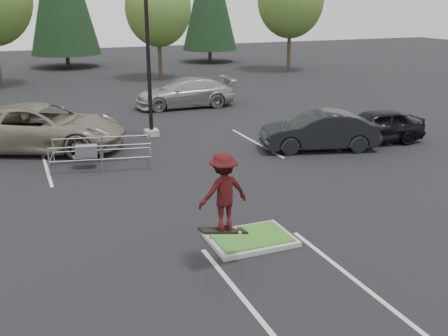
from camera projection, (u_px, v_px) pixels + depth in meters
name	position (u px, v px, depth m)	size (l,w,h in m)	color
ground	(251.00, 241.00, 13.94)	(120.00, 120.00, 0.00)	black
grass_median	(251.00, 239.00, 13.91)	(2.20, 1.60, 0.16)	#9C9A91
stall_lines	(145.00, 179.00, 18.74)	(22.62, 17.60, 0.01)	beige
light_pole	(147.00, 36.00, 23.26)	(0.70, 0.60, 10.12)	#9C9A91
decid_c	(158.00, 11.00, 40.73)	(5.12, 5.12, 8.38)	#38281C
decid_d	(290.00, 2.00, 45.32)	(5.76, 5.76, 9.43)	#38281C
cart_corral	(90.00, 151.00, 19.78)	(3.94, 2.08, 1.06)	#9A9CA2
skateboarder	(223.00, 192.00, 12.03)	(1.25, 0.78, 2.07)	black
car_l_tan	(39.00, 127.00, 22.11)	(3.22, 6.99, 1.94)	gray
car_r_charc	(319.00, 131.00, 22.20)	(1.72, 4.94, 1.63)	black
car_r_black	(375.00, 126.00, 23.27)	(1.78, 4.44, 1.51)	black
car_far_silver	(185.00, 93.00, 31.01)	(2.39, 5.88, 1.71)	#A09F9A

